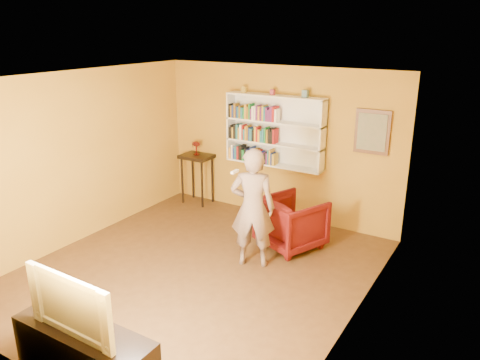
% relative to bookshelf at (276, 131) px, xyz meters
% --- Properties ---
extents(room_shell, '(5.30, 5.80, 2.88)m').
position_rel_bookshelf_xyz_m(room_shell, '(0.00, -2.41, -0.58)').
color(room_shell, '#452C16').
rests_on(room_shell, ground).
extents(bookshelf, '(1.80, 0.29, 1.23)m').
position_rel_bookshelf_xyz_m(bookshelf, '(0.00, 0.00, 0.00)').
color(bookshelf, white).
rests_on(bookshelf, room_shell).
extents(books_row_lower, '(0.93, 0.19, 0.27)m').
position_rel_bookshelf_xyz_m(books_row_lower, '(-0.40, -0.11, -0.47)').
color(books_row_lower, gold).
rests_on(books_row_lower, bookshelf).
extents(books_row_middle, '(0.92, 0.18, 0.27)m').
position_rel_bookshelf_xyz_m(books_row_middle, '(-0.40, -0.11, -0.08)').
color(books_row_middle, black).
rests_on(books_row_middle, bookshelf).
extents(books_row_upper, '(0.95, 0.19, 0.27)m').
position_rel_bookshelf_xyz_m(books_row_upper, '(-0.37, -0.11, 0.30)').
color(books_row_upper, black).
rests_on(books_row_upper, bookshelf).
extents(ornament_left, '(0.07, 0.07, 0.10)m').
position_rel_bookshelf_xyz_m(ornament_left, '(-0.61, -0.06, 0.67)').
color(ornament_left, gold).
rests_on(ornament_left, bookshelf).
extents(ornament_centre, '(0.07, 0.07, 0.09)m').
position_rel_bookshelf_xyz_m(ornament_centre, '(-0.05, -0.06, 0.67)').
color(ornament_centre, '#9D344D').
rests_on(ornament_centre, bookshelf).
extents(ornament_right, '(0.09, 0.09, 0.12)m').
position_rel_bookshelf_xyz_m(ornament_right, '(0.54, -0.06, 0.68)').
color(ornament_right, slate).
rests_on(ornament_right, bookshelf).
extents(framed_painting, '(0.55, 0.05, 0.70)m').
position_rel_bookshelf_xyz_m(framed_painting, '(1.65, 0.05, 0.16)').
color(framed_painting, '#532F17').
rests_on(framed_painting, room_shell).
extents(console_table, '(0.59, 0.45, 0.97)m').
position_rel_bookshelf_xyz_m(console_table, '(-1.61, -0.16, -0.79)').
color(console_table, black).
rests_on(console_table, ground).
extents(ruby_lustre, '(0.16, 0.16, 0.26)m').
position_rel_bookshelf_xyz_m(ruby_lustre, '(-1.61, -0.16, -0.43)').
color(ruby_lustre, maroon).
rests_on(ruby_lustre, console_table).
extents(armchair, '(1.15, 1.16, 0.81)m').
position_rel_bookshelf_xyz_m(armchair, '(0.80, -0.97, -1.19)').
color(armchair, '#3E0407').
rests_on(armchair, ground).
extents(person, '(0.75, 0.63, 1.75)m').
position_rel_bookshelf_xyz_m(person, '(0.56, -1.78, -0.72)').
color(person, '#766056').
rests_on(person, ground).
extents(game_remote, '(0.04, 0.15, 0.04)m').
position_rel_bookshelf_xyz_m(game_remote, '(0.40, -2.00, -0.15)').
color(game_remote, white).
rests_on(game_remote, person).
extents(tv_cabinet, '(1.55, 0.46, 0.55)m').
position_rel_bookshelf_xyz_m(tv_cabinet, '(0.33, -4.66, -1.32)').
color(tv_cabinet, black).
rests_on(tv_cabinet, ground).
extents(television, '(1.10, 0.16, 0.63)m').
position_rel_bookshelf_xyz_m(television, '(0.33, -4.66, -0.73)').
color(television, black).
rests_on(television, tv_cabinet).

